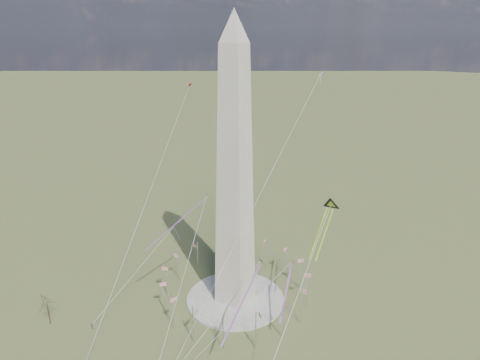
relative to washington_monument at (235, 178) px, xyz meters
The scene contains 13 objects.
ground 47.95m from the washington_monument, ahead, with size 2000.00×2000.00×0.00m, color brown.
plaza 47.55m from the washington_monument, ahead, with size 36.00×36.00×0.80m, color beige.
washington_monument is the anchor object (origin of this frame).
flagpole_ring 40.68m from the washington_monument, 169.63° to the right, with size 54.40×54.40×13.00m.
tree_far 75.58m from the washington_monument, 137.57° to the right, with size 6.84×6.84×11.97m.
person_west 68.92m from the washington_monument, 131.27° to the right, with size 0.96×0.75×1.97m, color gray.
kite_delta_black 33.24m from the washington_monument, 23.68° to the left, with size 6.96×18.70×15.55m.
kite_diamond_purple 44.27m from the washington_monument, 166.94° to the left, with size 2.27×2.81×8.20m.
kite_streamer_left 36.22m from the washington_monument, 49.22° to the right, with size 2.28×24.40×16.77m.
kite_streamer_mid 20.60m from the washington_monument, 143.44° to the right, with size 12.72×21.33×16.24m.
kite_streamer_right 39.77m from the washington_monument, ahead, with size 5.47×18.59×12.94m.
kite_small_red 62.99m from the washington_monument, 140.33° to the left, with size 1.50×2.16×4.52m.
kite_small_white 58.79m from the washington_monument, 78.61° to the left, with size 1.85×1.63×4.87m.
Camera 1 is at (69.17, -115.27, 95.11)m, focal length 32.00 mm.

